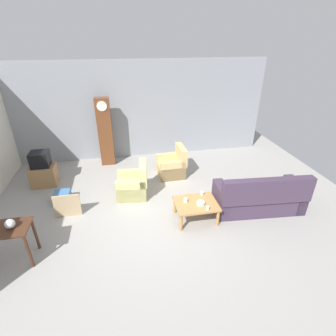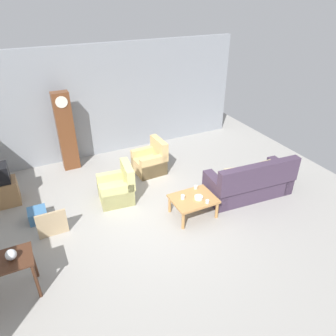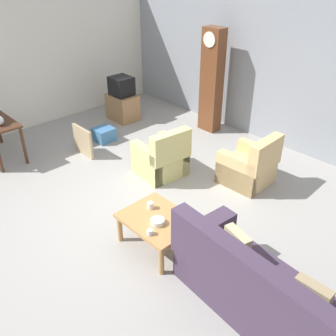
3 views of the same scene
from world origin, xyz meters
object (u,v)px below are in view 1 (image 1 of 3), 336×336
grandfather_clock (105,132)px  tv_stand_cabinet (44,175)px  armchair_olive_near (134,185)px  cup_cream_tall (202,193)px  armchair_olive_far (172,166)px  bowl_white_stacked (201,203)px  storage_box_blue (62,197)px  coffee_table_wood (196,205)px  glass_dome_cloche (10,224)px  couch_floral (259,198)px  cup_blue_rimmed (208,208)px  cup_white_porcelain (186,200)px  tv_crt (40,159)px  framed_picture_leaning (67,206)px

grandfather_clock → tv_stand_cabinet: (-1.77, -1.06, -0.80)m
armchair_olive_near → cup_cream_tall: 1.87m
armchair_olive_far → bowl_white_stacked: 2.28m
grandfather_clock → storage_box_blue: 2.54m
armchair_olive_far → cup_cream_tall: (0.33, -1.88, 0.19)m
coffee_table_wood → glass_dome_cloche: bearing=-171.3°
bowl_white_stacked → grandfather_clock: bearing=121.6°
coffee_table_wood → grandfather_clock: (-2.04, 3.38, 0.71)m
couch_floral → cup_blue_rimmed: (-1.43, -0.33, 0.14)m
grandfather_clock → armchair_olive_near: bearing=-71.4°
glass_dome_cloche → cup_white_porcelain: size_ratio=1.83×
storage_box_blue → couch_floral: bearing=-15.0°
storage_box_blue → glass_dome_cloche: 2.06m
couch_floral → cup_white_porcelain: size_ratio=22.67×
tv_stand_cabinet → storage_box_blue: size_ratio=1.75×
tv_crt → cup_cream_tall: bearing=-26.5°
tv_stand_cabinet → glass_dome_cloche: size_ratio=3.89×
armchair_olive_far → storage_box_blue: size_ratio=2.37×
couch_floral → storage_box_blue: bearing=165.0°
coffee_table_wood → framed_picture_leaning: bearing=167.0°
tv_stand_cabinet → tv_crt: tv_crt is taller
cup_white_porcelain → cup_cream_tall: bearing=26.2°
couch_floral → tv_crt: size_ratio=4.50×
armchair_olive_near → cup_blue_rimmed: size_ratio=11.74×
tv_crt → framed_picture_leaning: (0.87, -1.64, -0.52)m
armchair_olive_near → cup_cream_tall: bearing=-32.3°
framed_picture_leaning → storage_box_blue: framed_picture_leaning is taller
storage_box_blue → cup_cream_tall: size_ratio=4.33×
tv_crt → cup_cream_tall: 4.53m
armchair_olive_near → couch_floral: bearing=-23.0°
grandfather_clock → tv_crt: 2.08m
grandfather_clock → cup_white_porcelain: bearing=-61.3°
cup_white_porcelain → armchair_olive_near: bearing=132.2°
framed_picture_leaning → cup_white_porcelain: (2.70, -0.61, 0.22)m
coffee_table_wood → tv_crt: (-3.81, 2.32, 0.42)m
tv_crt → glass_dome_cloche: tv_crt is taller
couch_floral → grandfather_clock: size_ratio=0.99×
storage_box_blue → cup_blue_rimmed: 3.73m
armchair_olive_near → coffee_table_wood: 1.86m
glass_dome_cloche → cup_blue_rimmed: bearing=4.0°
armchair_olive_far → cup_white_porcelain: armchair_olive_far is taller
coffee_table_wood → tv_stand_cabinet: tv_stand_cabinet is taller
tv_stand_cabinet → bowl_white_stacked: tv_stand_cabinet is taller
coffee_table_wood → tv_stand_cabinet: (-3.81, 2.32, -0.09)m
armchair_olive_near → cup_white_porcelain: bearing=-47.8°
grandfather_clock → cup_blue_rimmed: grandfather_clock is taller
glass_dome_cloche → cup_cream_tall: (3.86, 0.85, -0.38)m
tv_stand_cabinet → glass_dome_cloche: 2.93m
armchair_olive_far → bowl_white_stacked: (0.18, -2.26, 0.18)m
armchair_olive_far → tv_stand_cabinet: bearing=177.9°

